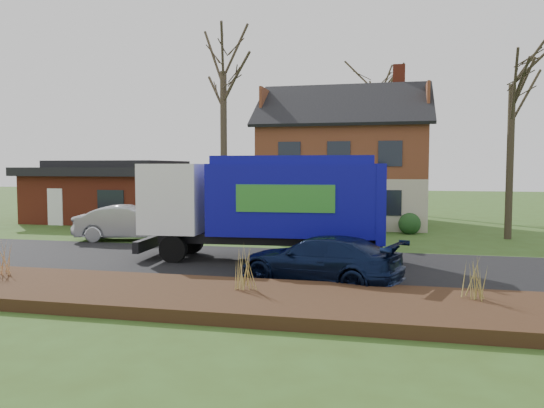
# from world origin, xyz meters

# --- Properties ---
(ground) EXTENTS (120.00, 120.00, 0.00)m
(ground) POSITION_xyz_m (0.00, 0.00, 0.00)
(ground) COLOR #324C19
(ground) RESTS_ON ground
(road) EXTENTS (80.00, 7.00, 0.02)m
(road) POSITION_xyz_m (0.00, 0.00, 0.01)
(road) COLOR black
(road) RESTS_ON ground
(mulch_verge) EXTENTS (80.00, 3.50, 0.30)m
(mulch_verge) POSITION_xyz_m (0.00, -5.30, 0.15)
(mulch_verge) COLOR #311D10
(mulch_verge) RESTS_ON ground
(main_house) EXTENTS (12.95, 8.95, 9.26)m
(main_house) POSITION_xyz_m (1.49, 13.91, 4.03)
(main_house) COLOR #BDB498
(main_house) RESTS_ON ground
(ranch_house) EXTENTS (9.80, 8.20, 3.70)m
(ranch_house) POSITION_xyz_m (-12.00, 13.00, 1.81)
(ranch_house) COLOR maroon
(ranch_house) RESTS_ON ground
(garbage_truck) EXTENTS (8.76, 2.82, 3.70)m
(garbage_truck) POSITION_xyz_m (0.46, 0.79, 2.13)
(garbage_truck) COLOR black
(garbage_truck) RESTS_ON ground
(silver_sedan) EXTENTS (5.06, 2.85, 1.58)m
(silver_sedan) POSITION_xyz_m (-6.84, 4.50, 0.79)
(silver_sedan) COLOR #9FA2A6
(silver_sedan) RESTS_ON ground
(navy_wagon) EXTENTS (5.09, 3.25, 1.37)m
(navy_wagon) POSITION_xyz_m (2.76, -2.51, 0.69)
(navy_wagon) COLOR #0B1533
(navy_wagon) RESTS_ON ground
(tree_front_west) EXTENTS (3.79, 3.79, 11.26)m
(tree_front_west) POSITION_xyz_m (-3.62, 8.37, 9.27)
(tree_front_west) COLOR #3E3325
(tree_front_west) RESTS_ON ground
(tree_front_east) EXTENTS (3.63, 3.63, 10.08)m
(tree_front_east) POSITION_xyz_m (9.97, 8.76, 8.19)
(tree_front_east) COLOR #383022
(tree_front_east) RESTS_ON ground
(tree_back) EXTENTS (3.88, 3.88, 12.30)m
(tree_back) POSITION_xyz_m (3.68, 22.94, 10.25)
(tree_back) COLOR #3C3224
(tree_back) RESTS_ON ground
(grass_clump_west) EXTENTS (0.38, 0.32, 1.01)m
(grass_clump_west) POSITION_xyz_m (-5.85, -4.73, 0.81)
(grass_clump_west) COLOR tan
(grass_clump_west) RESTS_ON mulch_verge
(grass_clump_mid) EXTENTS (0.38, 0.31, 1.07)m
(grass_clump_mid) POSITION_xyz_m (1.27, -4.89, 0.83)
(grass_clump_mid) COLOR #AA904B
(grass_clump_mid) RESTS_ON mulch_verge
(grass_clump_east) EXTENTS (0.38, 0.31, 0.94)m
(grass_clump_east) POSITION_xyz_m (6.62, -4.63, 0.77)
(grass_clump_east) COLOR #9A8A43
(grass_clump_east) RESTS_ON mulch_verge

